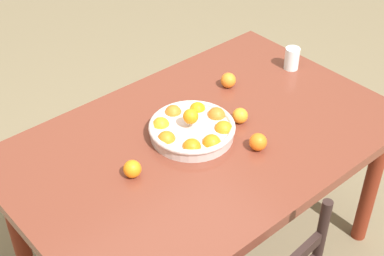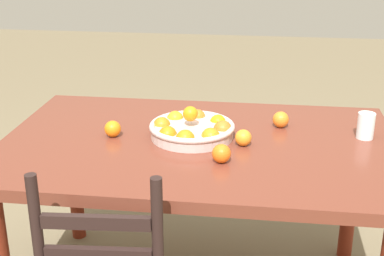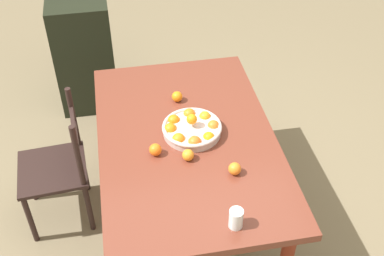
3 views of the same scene
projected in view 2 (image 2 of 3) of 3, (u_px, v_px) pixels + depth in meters
name	position (u px, v px, depth m)	size (l,w,h in m)	color
dining_table	(199.00, 159.00, 2.24)	(1.60, 1.03, 0.76)	brown
fruit_bowl	(192.00, 129.00, 2.23)	(0.35, 0.35, 0.13)	beige
orange_loose_0	(243.00, 138.00, 2.15)	(0.07, 0.07, 0.07)	orange
orange_loose_1	(221.00, 153.00, 2.00)	(0.07, 0.07, 0.07)	orange
orange_loose_2	(281.00, 119.00, 2.34)	(0.07, 0.07, 0.07)	orange
orange_loose_3	(113.00, 129.00, 2.24)	(0.07, 0.07, 0.07)	orange
drinking_glass	(366.00, 126.00, 2.22)	(0.07, 0.07, 0.11)	silver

